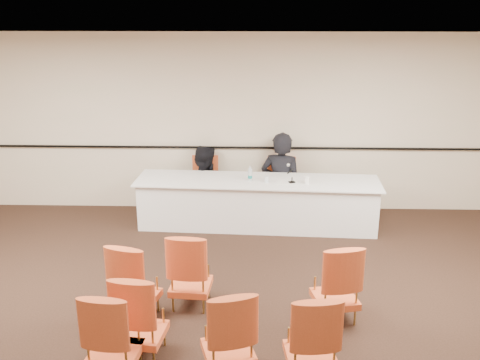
{
  "coord_description": "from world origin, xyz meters",
  "views": [
    {
      "loc": [
        0.42,
        -4.8,
        3.43
      ],
      "look_at": [
        0.21,
        2.6,
        0.97
      ],
      "focal_mm": 40.0,
      "sensor_mm": 36.0,
      "label": 1
    }
  ],
  "objects_px": {
    "microphone": "(292,174)",
    "aud_chair_front_left": "(135,280)",
    "panelist_main_chair": "(281,187)",
    "panelist_second": "(204,193)",
    "panelist_second_chair": "(203,185)",
    "aud_chair_back_left": "(113,333)",
    "coffee_cup": "(307,180)",
    "aud_chair_front_mid": "(190,269)",
    "aud_chair_extra": "(140,314)",
    "aud_chair_front_right": "(336,281)",
    "aud_chair_back_mid": "(228,331)",
    "drinking_glass": "(267,179)",
    "water_bottle": "(250,174)",
    "aud_chair_back_right": "(311,335)",
    "panelist_main": "(281,188)",
    "panel_table": "(257,203)"
  },
  "relations": [
    {
      "from": "panelist_main_chair",
      "to": "coffee_cup",
      "type": "height_order",
      "value": "panelist_main_chair"
    },
    {
      "from": "panelist_main",
      "to": "coffee_cup",
      "type": "relative_size",
      "value": 15.43
    },
    {
      "from": "aud_chair_front_left",
      "to": "aud_chair_back_mid",
      "type": "xyz_separation_m",
      "value": [
        1.1,
        -0.96,
        0.0
      ]
    },
    {
      "from": "aud_chair_extra",
      "to": "microphone",
      "type": "bearing_deg",
      "value": 69.88
    },
    {
      "from": "panelist_main_chair",
      "to": "panelist_second",
      "type": "height_order",
      "value": "panelist_second"
    },
    {
      "from": "microphone",
      "to": "aud_chair_front_left",
      "type": "xyz_separation_m",
      "value": [
        -1.92,
        -2.59,
        -0.44
      ]
    },
    {
      "from": "panelist_main",
      "to": "aud_chair_back_left",
      "type": "height_order",
      "value": "panelist_main"
    },
    {
      "from": "panelist_main_chair",
      "to": "panelist_second_chair",
      "type": "bearing_deg",
      "value": -180.0
    },
    {
      "from": "panelist_main_chair",
      "to": "aud_chair_front_left",
      "type": "height_order",
      "value": "same"
    },
    {
      "from": "panelist_second",
      "to": "aud_chair_extra",
      "type": "relative_size",
      "value": 1.77
    },
    {
      "from": "aud_chair_back_right",
      "to": "panelist_second",
      "type": "bearing_deg",
      "value": 102.06
    },
    {
      "from": "aud_chair_front_mid",
      "to": "aud_chair_back_mid",
      "type": "relative_size",
      "value": 1.0
    },
    {
      "from": "panel_table",
      "to": "aud_chair_extra",
      "type": "height_order",
      "value": "aud_chair_extra"
    },
    {
      "from": "aud_chair_back_left",
      "to": "aud_chair_back_right",
      "type": "relative_size",
      "value": 1.0
    },
    {
      "from": "drinking_glass",
      "to": "aud_chair_front_mid",
      "type": "distance_m",
      "value": 2.52
    },
    {
      "from": "drinking_glass",
      "to": "aud_chair_front_right",
      "type": "bearing_deg",
      "value": -74.04
    },
    {
      "from": "microphone",
      "to": "aud_chair_back_mid",
      "type": "distance_m",
      "value": 3.67
    },
    {
      "from": "water_bottle",
      "to": "panel_table",
      "type": "bearing_deg",
      "value": 11.22
    },
    {
      "from": "coffee_cup",
      "to": "aud_chair_front_right",
      "type": "height_order",
      "value": "aud_chair_front_right"
    },
    {
      "from": "panelist_main_chair",
      "to": "aud_chair_back_left",
      "type": "height_order",
      "value": "same"
    },
    {
      "from": "aud_chair_front_right",
      "to": "aud_chair_front_mid",
      "type": "bearing_deg",
      "value": 159.88
    },
    {
      "from": "panel_table",
      "to": "aud_chair_front_left",
      "type": "distance_m",
      "value": 3.03
    },
    {
      "from": "panelist_second_chair",
      "to": "aud_chair_front_mid",
      "type": "xyz_separation_m",
      "value": [
        0.13,
        -3.04,
        0.0
      ]
    },
    {
      "from": "panelist_main",
      "to": "aud_chair_front_left",
      "type": "distance_m",
      "value": 3.7
    },
    {
      "from": "panel_table",
      "to": "water_bottle",
      "type": "distance_m",
      "value": 0.51
    },
    {
      "from": "aud_chair_back_left",
      "to": "drinking_glass",
      "type": "bearing_deg",
      "value": 74.13
    },
    {
      "from": "microphone",
      "to": "aud_chair_back_left",
      "type": "xyz_separation_m",
      "value": [
        -1.9,
        -3.61,
        -0.44
      ]
    },
    {
      "from": "microphone",
      "to": "aud_chair_front_left",
      "type": "distance_m",
      "value": 3.25
    },
    {
      "from": "panelist_main_chair",
      "to": "microphone",
      "type": "distance_m",
      "value": 0.8
    },
    {
      "from": "water_bottle",
      "to": "aud_chair_front_right",
      "type": "bearing_deg",
      "value": -69.39
    },
    {
      "from": "panel_table",
      "to": "aud_chair_front_mid",
      "type": "bearing_deg",
      "value": -104.99
    },
    {
      "from": "aud_chair_back_right",
      "to": "aud_chair_extra",
      "type": "distance_m",
      "value": 1.7
    },
    {
      "from": "panel_table",
      "to": "aud_chair_back_mid",
      "type": "relative_size",
      "value": 4.05
    },
    {
      "from": "coffee_cup",
      "to": "panelist_second_chair",
      "type": "bearing_deg",
      "value": 155.23
    },
    {
      "from": "aud_chair_front_mid",
      "to": "microphone",
      "type": "bearing_deg",
      "value": 64.79
    },
    {
      "from": "water_bottle",
      "to": "aud_chair_back_right",
      "type": "relative_size",
      "value": 0.24
    },
    {
      "from": "water_bottle",
      "to": "aud_chair_front_mid",
      "type": "xyz_separation_m",
      "value": [
        -0.67,
        -2.4,
        -0.41
      ]
    },
    {
      "from": "aud_chair_front_right",
      "to": "aud_chair_extra",
      "type": "xyz_separation_m",
      "value": [
        -2.05,
        -0.73,
        0.0
      ]
    },
    {
      "from": "panelist_main_chair",
      "to": "aud_chair_extra",
      "type": "relative_size",
      "value": 1.0
    },
    {
      "from": "drinking_glass",
      "to": "aud_chair_front_right",
      "type": "height_order",
      "value": "aud_chair_front_right"
    },
    {
      "from": "panelist_main",
      "to": "aud_chair_back_left",
      "type": "bearing_deg",
      "value": 83.94
    },
    {
      "from": "water_bottle",
      "to": "aud_chair_back_left",
      "type": "relative_size",
      "value": 0.24
    },
    {
      "from": "panelist_second_chair",
      "to": "water_bottle",
      "type": "relative_size",
      "value": 4.12
    },
    {
      "from": "coffee_cup",
      "to": "aud_chair_back_right",
      "type": "distance_m",
      "value": 3.57
    },
    {
      "from": "panelist_second_chair",
      "to": "aud_chair_back_right",
      "type": "relative_size",
      "value": 1.0
    },
    {
      "from": "aud_chair_front_mid",
      "to": "aud_chair_extra",
      "type": "relative_size",
      "value": 1.0
    },
    {
      "from": "panelist_main",
      "to": "coffee_cup",
      "type": "bearing_deg",
      "value": 133.4
    },
    {
      "from": "water_bottle",
      "to": "aud_chair_back_right",
      "type": "bearing_deg",
      "value": -80.5
    },
    {
      "from": "drinking_glass",
      "to": "panelist_main",
      "type": "bearing_deg",
      "value": 68.35
    },
    {
      "from": "aud_chair_front_right",
      "to": "aud_chair_back_left",
      "type": "distance_m",
      "value": 2.48
    }
  ]
}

